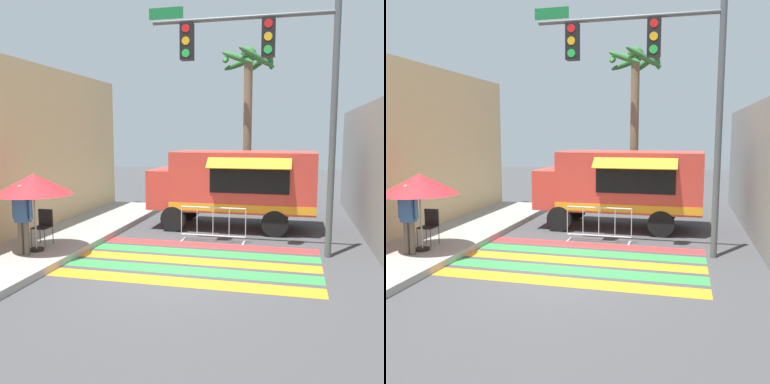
# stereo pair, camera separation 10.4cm
# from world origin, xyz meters

# --- Properties ---
(ground_plane) EXTENTS (60.00, 60.00, 0.00)m
(ground_plane) POSITION_xyz_m (0.00, 0.00, 0.00)
(ground_plane) COLOR #424244
(concrete_wall_right) EXTENTS (0.20, 16.00, 3.97)m
(concrete_wall_right) POSITION_xyz_m (4.65, 3.00, 1.99)
(concrete_wall_right) COLOR gray
(concrete_wall_right) RESTS_ON ground_plane
(crosswalk_painted) EXTENTS (6.40, 3.60, 0.01)m
(crosswalk_painted) POSITION_xyz_m (0.00, 0.74, 0.00)
(crosswalk_painted) COLOR orange
(crosswalk_painted) RESTS_ON ground_plane
(food_truck) EXTENTS (5.27, 2.61, 2.51)m
(food_truck) POSITION_xyz_m (0.52, 4.74, 1.49)
(food_truck) COLOR #D13D33
(food_truck) RESTS_ON ground_plane
(traffic_signal_pole) EXTENTS (4.71, 0.29, 6.26)m
(traffic_signal_pole) POSITION_xyz_m (1.88, 1.85, 4.53)
(traffic_signal_pole) COLOR #515456
(traffic_signal_pole) RESTS_ON ground_plane
(patio_umbrella) EXTENTS (1.90, 1.90, 1.93)m
(patio_umbrella) POSITION_xyz_m (-3.69, 0.14, 1.84)
(patio_umbrella) COLOR black
(patio_umbrella) RESTS_ON sidewalk_left
(folding_chair) EXTENTS (0.41, 0.41, 0.93)m
(folding_chair) POSITION_xyz_m (-3.85, 0.74, 0.73)
(folding_chair) COLOR #4C4C51
(folding_chair) RESTS_ON sidewalk_left
(vendor_person) EXTENTS (0.53, 0.23, 1.71)m
(vendor_person) POSITION_xyz_m (-3.75, -0.26, 1.14)
(vendor_person) COLOR brown
(vendor_person) RESTS_ON sidewalk_left
(barricade_front) EXTENTS (1.88, 0.44, 1.01)m
(barricade_front) POSITION_xyz_m (0.30, 2.69, 0.50)
(barricade_front) COLOR #B7BABF
(barricade_front) RESTS_ON ground_plane
(palm_tree) EXTENTS (2.17, 2.27, 6.33)m
(palm_tree) POSITION_xyz_m (0.68, 7.57, 4.56)
(palm_tree) COLOR #7A664C
(palm_tree) RESTS_ON ground_plane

